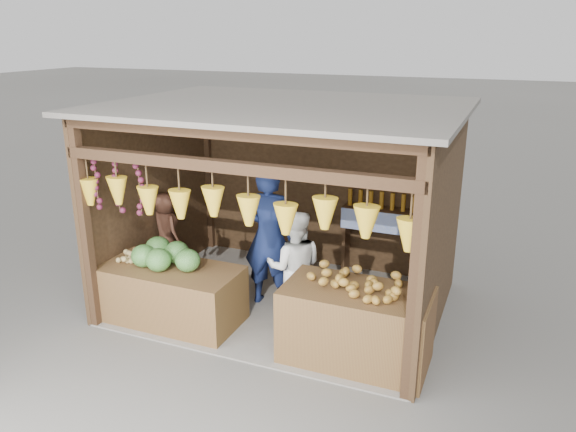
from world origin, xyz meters
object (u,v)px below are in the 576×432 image
object	(u,v)px
vendor_seated	(166,229)
woman_standing	(295,267)
counter_right	(356,326)
man_standing	(269,237)
counter_left	(172,294)

from	to	relation	value
vendor_seated	woman_standing	bearing A→B (deg)	-164.11
counter_right	woman_standing	size ratio (longest dim) A/B	1.09
counter_right	man_standing	xyz separation A→B (m)	(-1.44, 0.88, 0.53)
man_standing	woman_standing	world-z (taller)	man_standing
counter_left	vendor_seated	size ratio (longest dim) A/B	1.64
man_standing	woman_standing	bearing A→B (deg)	143.93
counter_right	man_standing	size ratio (longest dim) A/B	0.83
counter_left	man_standing	world-z (taller)	man_standing
counter_right	vendor_seated	distance (m)	3.23
counter_right	man_standing	distance (m)	1.77
counter_right	woman_standing	xyz separation A→B (m)	(-0.95, 0.58, 0.30)
counter_left	man_standing	bearing A→B (deg)	43.35
counter_right	woman_standing	bearing A→B (deg)	148.66
man_standing	vendor_seated	world-z (taller)	man_standing
woman_standing	vendor_seated	bearing A→B (deg)	-27.59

